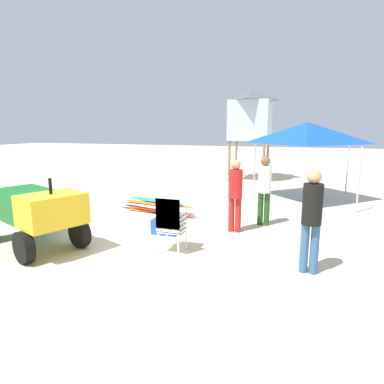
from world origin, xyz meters
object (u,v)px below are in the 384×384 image
object	(u,v)px
lifeguard_near_center	(265,186)
stacked_plastic_chairs	(170,218)
surfboard_pile	(156,206)
traffic_cone_near	(68,198)
lifeguard_near_right	(235,191)
cooler_box	(165,226)
popup_canopy	(307,133)
lifeguard_tower	(250,116)
lifeguard_near_left	(312,215)
utility_cart	(34,209)

from	to	relation	value
lifeguard_near_center	stacked_plastic_chairs	bearing A→B (deg)	-120.31
surfboard_pile	traffic_cone_near	size ratio (longest dim) A/B	5.87
lifeguard_near_right	cooler_box	world-z (taller)	lifeguard_near_right
lifeguard_near_center	popup_canopy	bearing A→B (deg)	76.13
stacked_plastic_chairs	lifeguard_tower	distance (m)	10.26
popup_canopy	surfboard_pile	bearing A→B (deg)	-139.00
stacked_plastic_chairs	surfboard_pile	bearing A→B (deg)	120.79
lifeguard_near_right	popup_canopy	bearing A→B (deg)	71.62
lifeguard_near_right	lifeguard_tower	xyz separation A→B (m)	(-1.08, 8.26, 2.02)
lifeguard_tower	cooler_box	distance (m)	9.39
popup_canopy	cooler_box	xyz separation A→B (m)	(-2.96, -5.13, -2.09)
surfboard_pile	lifeguard_tower	world-z (taller)	lifeguard_tower
stacked_plastic_chairs	cooler_box	distance (m)	1.31
lifeguard_near_left	lifeguard_near_right	size ratio (longest dim) A/B	1.03
lifeguard_near_left	lifeguard_near_center	xyz separation A→B (m)	(-1.08, 2.60, -0.02)
traffic_cone_near	cooler_box	bearing A→B (deg)	-21.98
lifeguard_tower	cooler_box	xyz separation A→B (m)	(-0.41, -8.95, -2.82)
lifeguard_tower	stacked_plastic_chairs	bearing A→B (deg)	-88.99
lifeguard_near_center	popup_canopy	xyz separation A→B (m)	(0.91, 3.66, 1.26)
popup_canopy	cooler_box	size ratio (longest dim) A/B	5.22
lifeguard_near_center	traffic_cone_near	xyz separation A→B (m)	(-6.16, 0.19, -0.76)
lifeguard_tower	lifeguard_near_left	bearing A→B (deg)	-74.85
lifeguard_near_right	cooler_box	bearing A→B (deg)	-155.15
cooler_box	lifeguard_tower	bearing A→B (deg)	87.41
stacked_plastic_chairs	traffic_cone_near	size ratio (longest dim) A/B	2.50
utility_cart	lifeguard_tower	bearing A→B (deg)	76.12
utility_cart	lifeguard_near_center	xyz separation A→B (m)	(4.26, 3.08, 0.21)
surfboard_pile	traffic_cone_near	xyz separation A→B (m)	(-3.07, 0.00, 0.04)
lifeguard_near_center	cooler_box	xyz separation A→B (m)	(-2.05, -1.46, -0.82)
stacked_plastic_chairs	lifeguard_near_left	world-z (taller)	lifeguard_near_left
lifeguard_near_center	cooler_box	size ratio (longest dim) A/B	2.99
lifeguard_near_left	traffic_cone_near	distance (m)	7.80
lifeguard_near_center	traffic_cone_near	bearing A→B (deg)	178.20
lifeguard_near_left	utility_cart	bearing A→B (deg)	-174.94
lifeguard_tower	traffic_cone_near	bearing A→B (deg)	-121.74
lifeguard_near_left	traffic_cone_near	bearing A→B (deg)	158.89
stacked_plastic_chairs	traffic_cone_near	world-z (taller)	stacked_plastic_chairs
surfboard_pile	popup_canopy	world-z (taller)	popup_canopy
stacked_plastic_chairs	lifeguard_near_right	bearing A→B (deg)	62.64
stacked_plastic_chairs	lifeguard_tower	xyz separation A→B (m)	(-0.18, 10.00, 2.30)
lifeguard_near_left	lifeguard_near_right	distance (m)	2.46
traffic_cone_near	lifeguard_tower	bearing A→B (deg)	58.26
lifeguard_tower	lifeguard_near_center	bearing A→B (deg)	-77.57
cooler_box	utility_cart	bearing A→B (deg)	-143.80
surfboard_pile	lifeguard_near_left	world-z (taller)	lifeguard_near_left
popup_canopy	cooler_box	world-z (taller)	popup_canopy
surfboard_pile	utility_cart	bearing A→B (deg)	-109.69
utility_cart	traffic_cone_near	xyz separation A→B (m)	(-1.90, 3.27, -0.55)
stacked_plastic_chairs	lifeguard_near_center	xyz separation A→B (m)	(1.47, 2.52, 0.30)
stacked_plastic_chairs	lifeguard_near_left	bearing A→B (deg)	-1.88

